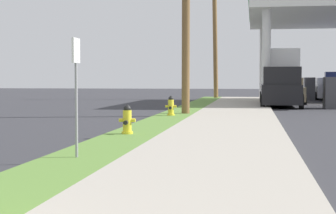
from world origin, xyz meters
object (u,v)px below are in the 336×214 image
Objects in this scene: utility_pole_background at (215,25)px; truck_black_at_forecourt at (280,79)px; car_tan_by_near_pump at (289,92)px; car_white_by_far_pump at (326,90)px; fire_hydrant_second at (127,121)px; fire_hydrant_third at (171,107)px; street_sign_post at (76,72)px.

utility_pole_background is 11.61m from truck_black_at_forecourt.
car_tan_by_near_pump and car_white_by_far_pump have the same top height.
fire_hydrant_second is 29.34m from car_white_by_far_pump.
fire_hydrant_third is 0.16× the size of car_tan_by_near_pump.
street_sign_post is at bearing -90.57° from utility_pole_background.
car_white_by_far_pump reaches higher than fire_hydrant_third.
car_white_by_far_pump is 11.40m from truck_black_at_forecourt.
utility_pole_background is 9.34m from car_tan_by_near_pump.
fire_hydrant_second is 1.00× the size of fire_hydrant_third.
truck_black_at_forecourt is (4.56, 21.64, -0.15)m from street_sign_post.
fire_hydrant_second is at bearing -104.83° from truck_black_at_forecourt.
fire_hydrant_second is at bearing -90.55° from fire_hydrant_third.
utility_pole_background is 31.93m from street_sign_post.
car_tan_by_near_pump is at bearing 69.34° from fire_hydrant_third.
street_sign_post reaches higher than fire_hydrant_second.
utility_pole_background is (0.36, 27.44, 5.01)m from fire_hydrant_second.
utility_pole_background reaches higher than car_white_by_far_pump.
truck_black_at_forecourt is at bearing 75.17° from fire_hydrant_second.
car_tan_by_near_pump is 1.00× the size of car_white_by_far_pump.
fire_hydrant_second is at bearing 90.62° from street_sign_post.
fire_hydrant_second is 0.12× the size of truck_black_at_forecourt.
fire_hydrant_second is 0.35× the size of street_sign_post.
truck_black_at_forecourt is (-3.83, -10.71, 0.77)m from car_white_by_far_pump.
truck_black_at_forecourt is at bearing -100.93° from car_tan_by_near_pump.
fire_hydrant_third is at bearing -111.80° from car_white_by_far_pump.
fire_hydrant_second is at bearing -104.16° from car_tan_by_near_pump.
utility_pole_background is (0.29, 20.28, 5.01)m from fire_hydrant_third.
utility_pole_background reaches higher than car_tan_by_near_pump.
car_tan_by_near_pump is 3.85m from truck_black_at_forecourt.
car_white_by_far_pump is (8.08, 0.66, -4.73)m from utility_pole_background.
street_sign_post is (-0.02, -11.42, 1.19)m from fire_hydrant_third.
street_sign_post reaches higher than car_white_by_far_pump.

